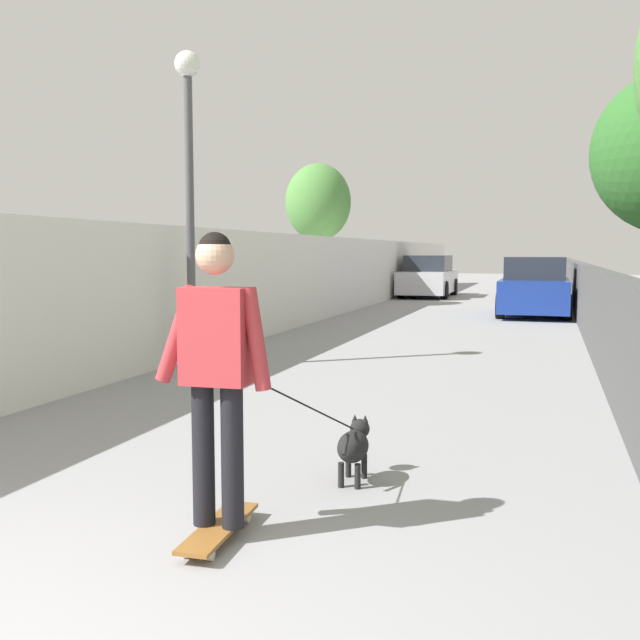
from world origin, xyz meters
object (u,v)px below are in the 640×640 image
(tree_left_near, at_px, (318,203))
(lamp_post, at_px, (189,155))
(car_far, at_px, (428,277))
(person_skateboarder, at_px, (216,356))
(skateboard, at_px, (219,528))
(car_near, at_px, (535,288))
(dog, at_px, (354,445))

(tree_left_near, height_order, lamp_post, lamp_post)
(car_far, bearing_deg, lamp_post, 178.01)
(person_skateboarder, relative_size, car_far, 0.41)
(lamp_post, distance_m, car_far, 17.44)
(tree_left_near, height_order, skateboard, tree_left_near)
(person_skateboarder, bearing_deg, car_far, 6.21)
(lamp_post, xyz_separation_m, car_far, (17.28, -0.60, -2.32))
(lamp_post, relative_size, car_near, 1.15)
(car_far, bearing_deg, tree_left_near, 156.37)
(tree_left_near, bearing_deg, skateboard, -163.77)
(car_near, bearing_deg, tree_left_near, 78.88)
(person_skateboarder, relative_size, dog, 1.10)
(tree_left_near, height_order, car_near, tree_left_near)
(person_skateboarder, height_order, dog, person_skateboarder)
(tree_left_near, xyz_separation_m, car_far, (5.68, -2.48, -2.45))
(tree_left_near, bearing_deg, car_far, -23.63)
(car_near, height_order, car_far, same)
(skateboard, xyz_separation_m, dog, (1.25, -0.47, 0.21))
(tree_left_near, distance_m, car_near, 6.98)
(skateboard, distance_m, person_skateboarder, 1.01)
(skateboard, height_order, person_skateboarder, person_skateboarder)
(dog, bearing_deg, lamp_post, 40.42)
(car_near, bearing_deg, person_skateboarder, 174.68)
(car_far, bearing_deg, dog, -172.19)
(lamp_post, distance_m, dog, 6.12)
(skateboard, relative_size, person_skateboarder, 0.48)
(person_skateboarder, distance_m, car_near, 15.82)
(skateboard, bearing_deg, lamp_post, 29.57)
(tree_left_near, distance_m, person_skateboarder, 17.84)
(car_far, bearing_deg, skateboard, -173.79)
(person_skateboarder, xyz_separation_m, car_near, (15.75, -1.47, -0.37))
(tree_left_near, xyz_separation_m, dog, (-15.76, -5.42, -2.89))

